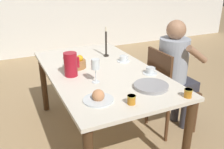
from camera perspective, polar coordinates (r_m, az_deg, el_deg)
ground_plane at (r=2.75m, az=-2.34°, el=-13.64°), size 20.00×20.00×0.00m
dining_table at (r=2.43m, az=-2.58°, el=-1.12°), size 0.97×1.72×0.75m
chair_person_side at (r=2.66m, az=12.54°, el=-3.14°), size 0.42×0.42×0.91m
person_seated at (r=2.64m, az=14.30°, el=1.63°), size 0.39×0.41×1.20m
red_pitcher at (r=2.25m, az=-9.44°, el=2.32°), size 0.15×0.12×0.22m
wine_glass_water at (r=2.08m, az=-3.82°, el=2.13°), size 0.07×0.07×0.21m
teacup_near_person at (r=2.33m, az=8.71°, el=0.84°), size 0.13×0.13×0.06m
teacup_across at (r=2.63m, az=2.62°, el=3.57°), size 0.13×0.13×0.06m
serving_tray at (r=2.04m, az=8.91°, el=-2.64°), size 0.28×0.28×0.03m
bread_plate at (r=1.82m, az=-3.15°, el=-5.26°), size 0.23×0.23×0.09m
jam_jar_amber at (r=1.78m, az=4.47°, el=-5.67°), size 0.06×0.06×0.07m
jam_jar_red at (r=1.95m, az=17.00°, el=-4.02°), size 0.06×0.06×0.07m
fruit_bowl at (r=2.46m, az=-8.48°, el=2.70°), size 0.21×0.21×0.13m
candlestick_tall at (r=2.76m, az=-1.37°, el=6.78°), size 0.06×0.06×0.33m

